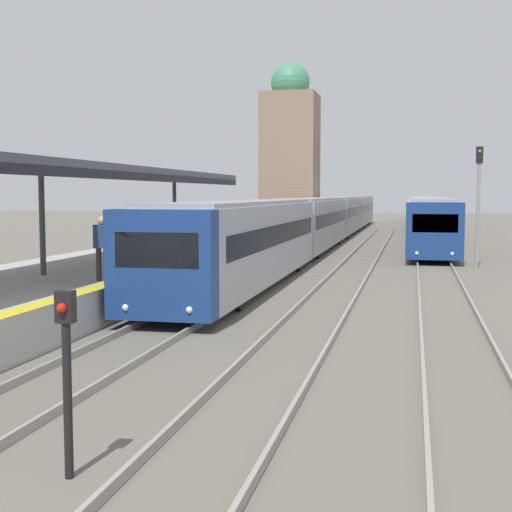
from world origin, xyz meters
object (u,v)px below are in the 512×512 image
train_near (327,217)px  signal_post_near (67,364)px  signal_mast_far (479,193)px  train_far (425,212)px  person_on_platform (102,244)px

train_near → signal_post_near: bearing=-87.2°
train_near → signal_mast_far: (8.33, -16.51, 1.59)m
train_far → signal_post_near: train_far is taller
train_far → signal_post_near: bearing=-94.7°
person_on_platform → signal_post_near: person_on_platform is taller
train_far → person_on_platform: bearing=-100.6°
train_near → signal_post_near: train_near is taller
signal_post_near → train_near: bearing=92.8°
signal_mast_far → train_near: bearing=116.8°
person_on_platform → train_far: train_far is taller
train_near → signal_mast_far: 18.56m
signal_post_near → train_far: bearing=85.3°
train_far → signal_mast_far: size_ratio=12.17×
person_on_platform → train_near: 30.88m
train_far → signal_mast_far: (1.71, -32.38, 1.60)m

